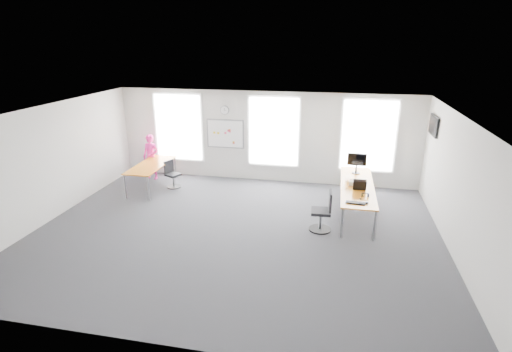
% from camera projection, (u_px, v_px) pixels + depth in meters
% --- Properties ---
extents(floor, '(10.00, 10.00, 0.00)m').
position_uv_depth(floor, '(236.00, 232.00, 9.98)').
color(floor, '#292A2E').
rests_on(floor, ground).
extents(ceiling, '(10.00, 10.00, 0.00)m').
position_uv_depth(ceiling, '(233.00, 113.00, 9.00)').
color(ceiling, white).
rests_on(ceiling, ground).
extents(wall_back, '(10.00, 0.00, 10.00)m').
position_uv_depth(wall_back, '(265.00, 137.00, 13.19)').
color(wall_back, silver).
rests_on(wall_back, ground).
extents(wall_front, '(10.00, 0.00, 10.00)m').
position_uv_depth(wall_front, '(166.00, 263.00, 5.79)').
color(wall_front, silver).
rests_on(wall_front, ground).
extents(wall_left, '(0.00, 10.00, 10.00)m').
position_uv_depth(wall_left, '(50.00, 163.00, 10.44)').
color(wall_left, silver).
rests_on(wall_left, ground).
extents(wall_right, '(0.00, 10.00, 10.00)m').
position_uv_depth(wall_right, '(461.00, 191.00, 8.54)').
color(wall_right, silver).
rests_on(wall_right, ground).
extents(window_left, '(1.60, 0.06, 2.20)m').
position_uv_depth(window_left, '(179.00, 127.00, 13.67)').
color(window_left, white).
rests_on(window_left, wall_back).
extents(window_mid, '(1.60, 0.06, 2.20)m').
position_uv_depth(window_mid, '(274.00, 132.00, 13.04)').
color(window_mid, white).
rests_on(window_mid, wall_back).
extents(window_right, '(1.60, 0.06, 2.20)m').
position_uv_depth(window_right, '(368.00, 136.00, 12.47)').
color(window_right, white).
rests_on(window_right, wall_back).
extents(desk_right, '(0.88, 3.30, 0.80)m').
position_uv_depth(desk_right, '(357.00, 187.00, 10.88)').
color(desk_right, '#B56C1F').
rests_on(desk_right, ground).
extents(desk_left, '(0.87, 2.17, 0.79)m').
position_uv_depth(desk_left, '(151.00, 166.00, 12.72)').
color(desk_left, '#B56C1F').
rests_on(desk_left, ground).
extents(chair_right, '(0.56, 0.56, 1.05)m').
position_uv_depth(chair_right, '(323.00, 213.00, 9.94)').
color(chair_right, black).
rests_on(chair_right, ground).
extents(chair_left, '(0.52, 0.52, 0.87)m').
position_uv_depth(chair_left, '(172.00, 176.00, 12.92)').
color(chair_left, black).
rests_on(chair_left, ground).
extents(person, '(0.58, 0.39, 1.54)m').
position_uv_depth(person, '(151.00, 157.00, 13.56)').
color(person, '#E4208B').
rests_on(person, ground).
extents(whiteboard, '(1.20, 0.03, 0.90)m').
position_uv_depth(whiteboard, '(225.00, 134.00, 13.40)').
color(whiteboard, white).
rests_on(whiteboard, wall_back).
extents(wall_clock, '(0.30, 0.04, 0.30)m').
position_uv_depth(wall_clock, '(225.00, 110.00, 13.14)').
color(wall_clock, gray).
rests_on(wall_clock, wall_back).
extents(tv, '(0.06, 0.90, 0.55)m').
position_uv_depth(tv, '(434.00, 125.00, 11.06)').
color(tv, black).
rests_on(tv, wall_right).
extents(keyboard, '(0.48, 0.23, 0.02)m').
position_uv_depth(keyboard, '(355.00, 203.00, 9.66)').
color(keyboard, black).
rests_on(keyboard, desk_right).
extents(mouse, '(0.09, 0.13, 0.05)m').
position_uv_depth(mouse, '(367.00, 203.00, 9.64)').
color(mouse, black).
rests_on(mouse, desk_right).
extents(lens_cap, '(0.07, 0.07, 0.01)m').
position_uv_depth(lens_cap, '(360.00, 199.00, 9.93)').
color(lens_cap, black).
rests_on(lens_cap, desk_right).
extents(headphones, '(0.18, 0.10, 0.11)m').
position_uv_depth(headphones, '(365.00, 195.00, 10.05)').
color(headphones, black).
rests_on(headphones, desk_right).
extents(laptop_sleeve, '(0.35, 0.20, 0.28)m').
position_uv_depth(laptop_sleeve, '(360.00, 185.00, 10.47)').
color(laptop_sleeve, black).
rests_on(laptop_sleeve, desk_right).
extents(paper_stack, '(0.33, 0.25, 0.11)m').
position_uv_depth(paper_stack, '(355.00, 183.00, 10.87)').
color(paper_stack, beige).
rests_on(paper_stack, desk_right).
extents(monitor, '(0.56, 0.23, 0.62)m').
position_uv_depth(monitor, '(357.00, 161.00, 11.68)').
color(monitor, black).
rests_on(monitor, desk_right).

